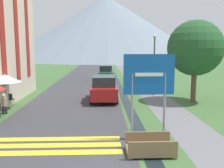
# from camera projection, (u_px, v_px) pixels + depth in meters

# --- Properties ---
(ground_plane) EXTENTS (160.00, 160.00, 0.00)m
(ground_plane) POSITION_uv_depth(u_px,v_px,m) (107.00, 84.00, 26.50)
(ground_plane) COLOR #3D6033
(road) EXTENTS (6.40, 60.00, 0.01)m
(road) POSITION_uv_depth(u_px,v_px,m) (89.00, 74.00, 36.30)
(road) COLOR #38383D
(road) RESTS_ON ground_plane
(footpath) EXTENTS (2.20, 60.00, 0.01)m
(footpath) POSITION_uv_depth(u_px,v_px,m) (130.00, 74.00, 36.54)
(footpath) COLOR slate
(footpath) RESTS_ON ground_plane
(drainage_channel) EXTENTS (0.60, 60.00, 0.00)m
(drainage_channel) POSITION_uv_depth(u_px,v_px,m) (114.00, 74.00, 36.44)
(drainage_channel) COLOR black
(drainage_channel) RESTS_ON ground_plane
(crosswalk_marking) EXTENTS (5.44, 1.84, 0.01)m
(crosswalk_marking) POSITION_uv_depth(u_px,v_px,m) (52.00, 145.00, 9.76)
(crosswalk_marking) COLOR yellow
(crosswalk_marking) RESTS_ON ground_plane
(mountain_distant) EXTENTS (70.62, 70.62, 22.40)m
(mountain_distant) POSITION_uv_depth(u_px,v_px,m) (106.00, 28.00, 90.39)
(mountain_distant) COLOR slate
(mountain_distant) RESTS_ON ground_plane
(road_sign) EXTENTS (2.05, 0.11, 3.55)m
(road_sign) POSITION_uv_depth(u_px,v_px,m) (149.00, 83.00, 10.01)
(road_sign) COLOR gray
(road_sign) RESTS_ON ground_plane
(footbridge) EXTENTS (1.70, 1.10, 0.65)m
(footbridge) POSITION_uv_depth(u_px,v_px,m) (150.00, 148.00, 8.97)
(footbridge) COLOR brown
(footbridge) RESTS_ON ground_plane
(parked_car_near) EXTENTS (1.93, 4.08, 1.82)m
(parked_car_near) POSITION_uv_depth(u_px,v_px,m) (104.00, 88.00, 17.98)
(parked_car_near) COLOR #A31919
(parked_car_near) RESTS_ON ground_plane
(parked_car_far) EXTENTS (1.72, 3.80, 1.82)m
(parked_car_far) POSITION_uv_depth(u_px,v_px,m) (106.00, 73.00, 29.17)
(parked_car_far) COLOR #28663D
(parked_car_far) RESTS_ON ground_plane
(cafe_chair_far_right) EXTENTS (0.40, 0.40, 0.85)m
(cafe_chair_far_right) POSITION_uv_depth(u_px,v_px,m) (10.00, 98.00, 16.34)
(cafe_chair_far_right) COLOR #232328
(cafe_chair_far_right) RESTS_ON ground_plane
(cafe_umbrella_middle_white) EXTENTS (1.91, 1.91, 2.20)m
(cafe_umbrella_middle_white) POSITION_uv_depth(u_px,v_px,m) (5.00, 78.00, 15.22)
(cafe_umbrella_middle_white) COLOR #B7B2A8
(cafe_umbrella_middle_white) RESTS_ON ground_plane
(person_seated_near) EXTENTS (0.32, 0.32, 1.19)m
(person_seated_near) POSITION_uv_depth(u_px,v_px,m) (4.00, 103.00, 14.37)
(person_seated_near) COLOR #282833
(person_seated_near) RESTS_ON ground_plane
(person_seated_far) EXTENTS (0.32, 0.32, 1.26)m
(person_seated_far) POSITION_uv_depth(u_px,v_px,m) (3.00, 97.00, 15.81)
(person_seated_far) COLOR #282833
(person_seated_far) RESTS_ON ground_plane
(streetlamp) EXTENTS (0.28, 0.28, 4.85)m
(streetlamp) POSITION_uv_depth(u_px,v_px,m) (154.00, 59.00, 19.94)
(streetlamp) COLOR #515156
(streetlamp) RESTS_ON ground_plane
(tree_by_path) EXTENTS (3.85, 3.85, 5.72)m
(tree_by_path) POSITION_uv_depth(u_px,v_px,m) (195.00, 48.00, 17.21)
(tree_by_path) COLOR brown
(tree_by_path) RESTS_ON ground_plane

